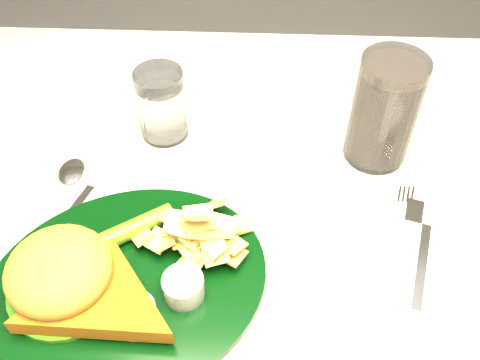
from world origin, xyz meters
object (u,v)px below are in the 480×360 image
object	(u,v)px
cola_glass	(384,111)
fork_napkin	(420,259)
water_glass	(162,104)
table	(218,348)
dinner_plate	(122,269)

from	to	relation	value
cola_glass	fork_napkin	xyz separation A→B (m)	(0.03, -0.17, -0.07)
water_glass	fork_napkin	size ratio (longest dim) A/B	0.66
cola_glass	fork_napkin	world-z (taller)	cola_glass
table	water_glass	world-z (taller)	water_glass
fork_napkin	dinner_plate	bearing A→B (deg)	-155.86
fork_napkin	water_glass	bearing A→B (deg)	163.66
dinner_plate	fork_napkin	xyz separation A→B (m)	(0.33, 0.05, -0.03)
cola_glass	water_glass	bearing A→B (deg)	174.17
water_glass	fork_napkin	distance (m)	0.38
dinner_plate	fork_napkin	size ratio (longest dim) A/B	2.00
water_glass	dinner_plate	bearing A→B (deg)	-91.95
water_glass	fork_napkin	xyz separation A→B (m)	(0.32, -0.20, -0.05)
dinner_plate	cola_glass	bearing A→B (deg)	12.90
dinner_plate	cola_glass	world-z (taller)	cola_glass
table	fork_napkin	bearing A→B (deg)	-13.03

